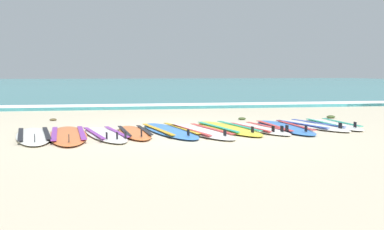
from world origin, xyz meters
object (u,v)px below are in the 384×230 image
surfboard_6 (228,128)px  surfboard_10 (332,124)px  surfboard_8 (284,127)px  surfboard_2 (105,134)px  surfboard_4 (169,130)px  surfboard_0 (34,136)px  surfboard_3 (134,132)px  surfboard_5 (200,131)px  surfboard_7 (258,128)px  surfboard_1 (68,135)px  surfboard_9 (309,125)px

surfboard_6 → surfboard_10: 2.39m
surfboard_8 → surfboard_10: bearing=14.7°
surfboard_2 → surfboard_4: 1.24m
surfboard_0 → surfboard_2: same height
surfboard_8 → surfboard_6: bearing=178.4°
surfboard_4 → surfboard_8: bearing=3.4°
surfboard_2 → surfboard_6: same height
surfboard_3 → surfboard_8: size_ratio=0.83×
surfboard_5 → surfboard_8: 1.82m
surfboard_4 → surfboard_7: bearing=0.8°
surfboard_1 → surfboard_8: size_ratio=1.04×
surfboard_3 → surfboard_0: bearing=-175.3°
surfboard_5 → surfboard_9: 2.48m
surfboard_3 → surfboard_9: (3.66, 0.50, -0.00)m
surfboard_1 → surfboard_5: bearing=2.8°
surfboard_4 → surfboard_8: same height
surfboard_0 → surfboard_1: same height
surfboard_6 → surfboard_10: same height
surfboard_3 → surfboard_6: bearing=9.8°
surfboard_5 → surfboard_6: size_ratio=0.97×
surfboard_4 → surfboard_7: size_ratio=1.20×
surfboard_3 → surfboard_4: same height
surfboard_0 → surfboard_4: (2.42, 0.29, -0.00)m
surfboard_5 → surfboard_7: bearing=10.3°
surfboard_5 → surfboard_4: bearing=161.2°
surfboard_0 → surfboard_7: 4.20m
surfboard_7 → surfboard_4: bearing=-179.2°
surfboard_4 → surfboard_10: (3.57, 0.46, 0.00)m
surfboard_4 → surfboard_9: (2.99, 0.35, 0.00)m
surfboard_9 → surfboard_10: bearing=10.2°
surfboard_4 → surfboard_5: 0.60m
surfboard_2 → surfboard_8: 3.58m
surfboard_1 → surfboard_6: (3.03, 0.49, 0.00)m
surfboard_5 → surfboard_8: same height
surfboard_1 → surfboard_9: (4.83, 0.67, 0.00)m
surfboard_1 → surfboard_6: size_ratio=1.00×
surfboard_1 → surfboard_10: bearing=8.1°
surfboard_6 → surfboard_7: size_ratio=1.19×
surfboard_2 → surfboard_6: 2.44m
surfboard_7 → surfboard_9: (1.22, 0.33, -0.00)m
surfboard_4 → surfboard_8: 2.36m
surfboard_6 → surfboard_8: bearing=-1.6°
surfboard_3 → surfboard_8: bearing=5.5°
surfboard_4 → surfboard_9: 3.01m
surfboard_7 → surfboard_8: (0.59, 0.12, -0.00)m
surfboard_2 → surfboard_7: same height
surfboard_0 → surfboard_3: (1.75, 0.14, 0.00)m
surfboard_1 → surfboard_7: size_ratio=1.20×
surfboard_2 → surfboard_10: (4.76, 0.78, -0.00)m
surfboard_3 → surfboard_5: bearing=-2.2°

